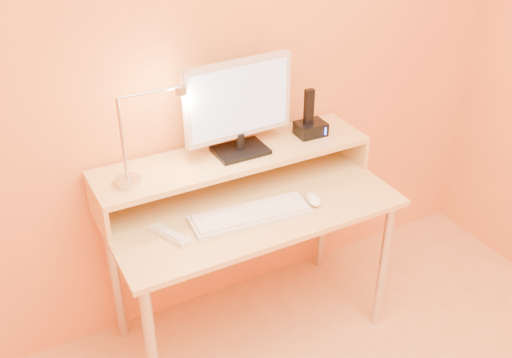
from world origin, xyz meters
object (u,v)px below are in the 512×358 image
monitor_panel (238,99)px  mouse (314,199)px  phone_dock (311,129)px  remote_control (170,235)px  keyboard (251,216)px  lamp_base (128,181)px

monitor_panel → mouse: (0.20, -0.28, -0.38)m
phone_dock → mouse: size_ratio=1.27×
remote_control → mouse: bearing=-28.9°
keyboard → mouse: mouse is taller
monitor_panel → mouse: 0.51m
keyboard → mouse: size_ratio=4.73×
lamp_base → keyboard: 0.50m
phone_dock → mouse: bearing=-116.9°
lamp_base → remote_control: lamp_base is taller
phone_dock → lamp_base: bearing=-176.2°
keyboard → mouse: (0.28, -0.02, 0.01)m
remote_control → monitor_panel: bearing=5.2°
lamp_base → keyboard: size_ratio=0.21×
mouse → remote_control: size_ratio=0.58×
mouse → lamp_base: bearing=176.0°
mouse → monitor_panel: bearing=140.5°
lamp_base → keyboard: bearing=-27.7°
keyboard → mouse: 0.28m
phone_dock → keyboard: 0.53m
monitor_panel → keyboard: monitor_panel is taller
phone_dock → mouse: 0.36m
lamp_base → mouse: size_ratio=0.98×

